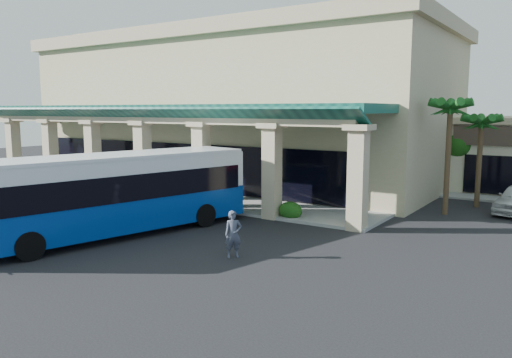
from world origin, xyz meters
The scene contains 9 objects.
ground centered at (0.00, 0.00, 0.00)m, with size 110.00×110.00×0.00m, color black.
main_building centered at (-8.00, 16.00, 5.67)m, with size 30.80×14.80×11.35m, color #BEB288, non-canonical shape.
arcade centered at (-8.00, 6.80, 2.85)m, with size 30.00×6.20×5.70m, color #0A4137, non-canonical shape.
palm_0 centered at (8.50, 11.00, 3.30)m, with size 2.40×2.40×6.60m, color #134915, non-canonical shape.
palm_1 centered at (9.50, 14.00, 2.90)m, with size 2.40×2.40×5.80m, color #134915, non-canonical shape.
palm_2 centered at (-22.50, 6.50, 3.10)m, with size 2.40×2.40×6.20m, color #134915, non-canonical shape.
broadleaf_tree centered at (7.50, 19.00, 2.41)m, with size 2.60×2.60×4.81m, color #15420F, non-canonical shape.
transit_bus centered at (-2.31, -1.31, 1.76)m, with size 2.93×12.57×3.51m, color #053694, non-canonical shape.
pedestrian centered at (3.82, -1.22, 0.87)m, with size 0.63×0.42×1.74m, color #424859.
Camera 1 is at (14.36, -15.59, 5.39)m, focal length 35.00 mm.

